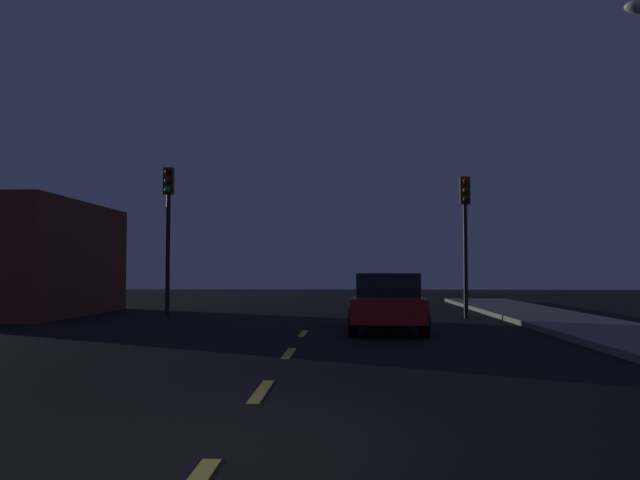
{
  "coord_description": "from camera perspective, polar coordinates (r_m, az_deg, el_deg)",
  "views": [
    {
      "loc": [
        1.14,
        -5.73,
        1.57
      ],
      "look_at": [
        0.19,
        15.23,
        2.57
      ],
      "focal_mm": 35.82,
      "sensor_mm": 36.0,
      "label": 1
    }
  ],
  "objects": [
    {
      "name": "ground_plane",
      "position": [
        12.88,
        -2.54,
        -9.73
      ],
      "size": [
        80.0,
        80.0,
        0.0
      ],
      "primitive_type": "plane",
      "color": "black"
    },
    {
      "name": "traffic_signal_left",
      "position": [
        21.96,
        -13.41,
        2.42
      ],
      "size": [
        0.32,
        0.38,
        5.02
      ],
      "color": "black",
      "rests_on": "ground_plane"
    },
    {
      "name": "car_stopped_ahead",
      "position": [
        16.74,
        6.1,
        -5.5
      ],
      "size": [
        2.07,
        4.39,
        1.5
      ],
      "color": "#B21919",
      "rests_on": "ground_plane"
    },
    {
      "name": "lane_stripe_second",
      "position": [
        8.56,
        -5.25,
        -13.27
      ],
      "size": [
        0.16,
        1.6,
        0.01
      ],
      "primitive_type": "cube",
      "color": "#EACC4C",
      "rests_on": "ground_plane"
    },
    {
      "name": "lane_stripe_third",
      "position": [
        12.29,
        -2.8,
        -10.06
      ],
      "size": [
        0.16,
        1.6,
        0.01
      ],
      "primitive_type": "cube",
      "color": "#EACC4C",
      "rests_on": "ground_plane"
    },
    {
      "name": "storefront_left",
      "position": [
        24.86,
        -24.95,
        -1.54
      ],
      "size": [
        4.7,
        7.57,
        3.96
      ],
      "primitive_type": "cube",
      "color": "maroon",
      "rests_on": "ground_plane"
    },
    {
      "name": "traffic_signal_right",
      "position": [
        21.44,
        12.84,
        1.87
      ],
      "size": [
        0.32,
        0.38,
        4.64
      ],
      "color": "black",
      "rests_on": "ground_plane"
    },
    {
      "name": "lane_stripe_fourth",
      "position": [
        16.05,
        -1.51,
        -8.33
      ],
      "size": [
        0.16,
        1.6,
        0.01
      ],
      "primitive_type": "cube",
      "color": "#EACC4C",
      "rests_on": "ground_plane"
    }
  ]
}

